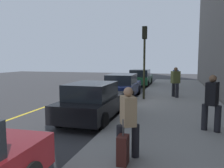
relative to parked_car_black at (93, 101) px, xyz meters
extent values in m
plane|color=#333335|center=(4.51, 0.08, -0.76)|extent=(56.00, 56.00, 0.00)
cube|color=gray|center=(4.51, -3.22, -0.68)|extent=(28.00, 4.60, 0.15)
cube|color=gold|center=(4.51, 3.28, -0.75)|extent=(28.00, 0.14, 0.01)
cylinder|color=black|center=(1.35, 0.84, -0.44)|extent=(0.64, 0.22, 0.64)
cylinder|color=black|center=(1.35, -0.84, -0.44)|extent=(0.64, 0.22, 0.64)
cylinder|color=black|center=(-1.23, 0.84, -0.44)|extent=(0.64, 0.22, 0.64)
cylinder|color=black|center=(-1.23, -0.84, -0.44)|extent=(0.64, 0.22, 0.64)
cube|color=black|center=(0.06, 0.00, -0.16)|extent=(4.18, 1.80, 0.64)
cube|color=black|center=(-0.15, 0.00, 0.46)|extent=(2.17, 1.60, 0.60)
cylinder|color=black|center=(7.12, 1.00, -0.44)|extent=(0.65, 0.24, 0.64)
cylinder|color=black|center=(7.17, -0.68, -0.44)|extent=(0.65, 0.24, 0.64)
cylinder|color=black|center=(4.19, 0.91, -0.44)|extent=(0.65, 0.24, 0.64)
cylinder|color=black|center=(4.24, -0.77, -0.44)|extent=(0.65, 0.24, 0.64)
cube|color=navy|center=(5.68, 0.11, -0.16)|extent=(4.78, 1.94, 0.64)
cube|color=black|center=(5.44, 0.11, 0.46)|extent=(2.51, 1.67, 0.60)
cylinder|color=black|center=(14.04, 0.89, -0.44)|extent=(0.64, 0.22, 0.64)
cylinder|color=black|center=(14.04, -0.79, -0.44)|extent=(0.64, 0.22, 0.64)
cylinder|color=black|center=(11.42, 0.89, -0.44)|extent=(0.64, 0.22, 0.64)
cylinder|color=black|center=(11.42, -0.79, -0.44)|extent=(0.64, 0.22, 0.64)
cube|color=#1E512D|center=(12.73, 0.05, -0.16)|extent=(4.23, 1.81, 0.64)
cube|color=black|center=(12.52, 0.05, 0.46)|extent=(2.20, 1.60, 0.60)
cylinder|color=black|center=(6.01, -3.03, -0.18)|extent=(0.20, 0.20, 0.85)
cylinder|color=black|center=(5.67, -3.24, -0.18)|extent=(0.20, 0.20, 0.85)
cube|color=brown|center=(5.84, -3.14, 0.61)|extent=(0.52, 0.58, 0.72)
sphere|color=brown|center=(5.84, -3.14, 1.09)|extent=(0.24, 0.24, 0.24)
cylinder|color=black|center=(10.17, -3.30, -0.21)|extent=(0.18, 0.18, 0.79)
cylinder|color=black|center=(10.32, -2.96, -0.21)|extent=(0.18, 0.18, 0.79)
cube|color=#335193|center=(10.25, -3.13, 0.51)|extent=(0.53, 0.44, 0.67)
sphere|color=#D8AD8C|center=(10.25, -3.13, 0.96)|extent=(0.22, 0.22, 0.22)
cylinder|color=black|center=(-3.37, -2.32, -0.22)|extent=(0.18, 0.18, 0.78)
cylinder|color=black|center=(-3.54, -2.00, -0.22)|extent=(0.18, 0.18, 0.78)
cube|color=tan|center=(-3.45, -2.16, 0.50)|extent=(0.53, 0.46, 0.66)
sphere|color=tan|center=(-3.45, -2.16, 0.94)|extent=(0.21, 0.21, 0.21)
cylinder|color=black|center=(-0.69, -4.11, -0.18)|extent=(0.20, 0.20, 0.84)
cylinder|color=black|center=(-0.84, -4.47, -0.18)|extent=(0.20, 0.20, 0.84)
cube|color=black|center=(-0.77, -4.29, 0.60)|extent=(0.56, 0.46, 0.72)
sphere|color=brown|center=(-0.77, -4.29, 1.07)|extent=(0.23, 0.23, 0.23)
cylinder|color=#2D2D19|center=(4.67, -1.39, 1.11)|extent=(0.12, 0.12, 3.43)
cube|color=black|center=(4.67, -1.39, 3.17)|extent=(0.26, 0.26, 0.70)
sphere|color=red|center=(4.82, -1.39, 3.38)|extent=(0.14, 0.14, 0.14)
sphere|color=orange|center=(4.82, -1.39, 3.16)|extent=(0.14, 0.14, 0.14)
sphere|color=green|center=(4.82, -1.39, 2.94)|extent=(0.14, 0.14, 0.14)
cube|color=#471E19|center=(-3.82, -2.13, -0.29)|extent=(0.34, 0.22, 0.64)
cylinder|color=#4C4C4C|center=(-3.82, -2.13, 0.21)|extent=(0.03, 0.03, 0.36)
camera|label=1|loc=(-8.48, -3.20, 1.66)|focal=36.76mm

